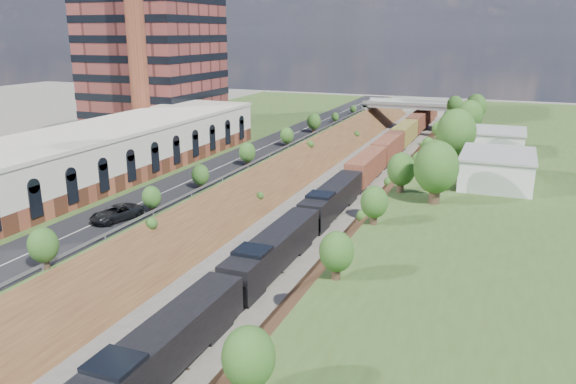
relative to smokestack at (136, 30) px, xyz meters
name	(u,v)px	position (x,y,z in m)	size (l,w,h in m)	color
platform_left	(171,157)	(3.00, 4.00, -22.50)	(44.00, 180.00, 5.00)	#3A5020
platform_right	(566,194)	(69.00, 4.00, -22.50)	(44.00, 180.00, 5.00)	#3A5020
embankment_left	(282,181)	(25.00, 4.00, -25.00)	(7.07, 180.00, 7.07)	brown
embankment_right	(410,195)	(47.00, 4.00, -25.00)	(7.07, 180.00, 7.07)	brown
rail_left_track	(328,186)	(33.40, 4.00, -24.91)	(1.58, 180.00, 0.18)	gray
rail_right_track	(359,189)	(38.60, 4.00, -24.91)	(1.58, 180.00, 0.18)	gray
road	(257,151)	(20.50, 4.00, -19.95)	(8.00, 180.00, 0.10)	black
guardrail	(279,150)	(24.60, 3.80, -19.45)	(0.10, 171.00, 0.70)	#99999E
commercial_building	(113,149)	(8.00, -18.00, -16.49)	(14.30, 62.30, 7.00)	brown
smokestack	(136,30)	(0.00, 0.00, 0.00)	(3.20, 3.20, 40.00)	brown
overpass	(411,110)	(36.00, 66.00, -20.08)	(24.50, 8.30, 7.40)	gray
white_building_near	(497,170)	(59.50, -4.00, -18.00)	(9.00, 12.00, 4.00)	silver
white_building_far	(499,142)	(59.00, 18.00, -18.20)	(8.00, 10.00, 3.60)	silver
tree_right_large	(436,168)	(53.00, -16.00, -15.62)	(5.25, 5.25, 7.61)	#473323
tree_left_crest	(129,207)	(24.20, -36.00, -17.96)	(2.45, 2.45, 3.55)	#473323
freight_train	(375,159)	(38.60, 15.42, -22.26)	(3.28, 148.93, 4.83)	black
suv	(116,213)	(22.00, -35.43, -19.09)	(2.70, 5.85, 1.63)	black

